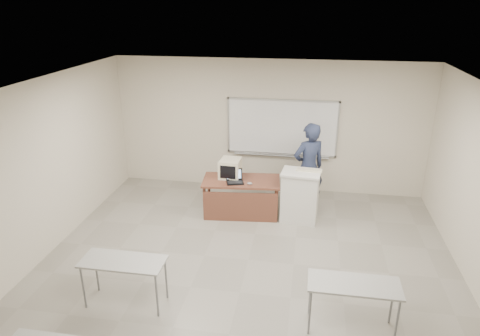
% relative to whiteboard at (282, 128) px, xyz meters
% --- Properties ---
extents(floor, '(7.00, 8.00, 0.01)m').
position_rel_whiteboard_xyz_m(floor, '(-0.30, -3.97, -1.49)').
color(floor, gray).
rests_on(floor, ground).
extents(whiteboard, '(2.48, 0.10, 1.31)m').
position_rel_whiteboard_xyz_m(whiteboard, '(0.00, 0.00, 0.00)').
color(whiteboard, white).
rests_on(whiteboard, floor).
extents(student_desks, '(4.40, 2.20, 0.73)m').
position_rel_whiteboard_xyz_m(student_desks, '(-0.30, -5.32, -0.81)').
color(student_desks, '#ADACA8').
rests_on(student_desks, floor).
extents(instructor_desk, '(1.56, 0.78, 0.75)m').
position_rel_whiteboard_xyz_m(instructor_desk, '(-0.70, -1.48, -0.92)').
color(instructor_desk, brown).
rests_on(instructor_desk, floor).
extents(podium, '(0.74, 0.54, 1.05)m').
position_rel_whiteboard_xyz_m(podium, '(0.50, -1.47, -0.95)').
color(podium, silver).
rests_on(podium, floor).
extents(crt_monitor, '(0.42, 0.47, 0.40)m').
position_rel_whiteboard_xyz_m(crt_monitor, '(-0.95, -1.24, -0.54)').
color(crt_monitor, beige).
rests_on(crt_monitor, instructor_desk).
extents(laptop, '(0.33, 0.31, 0.24)m').
position_rel_whiteboard_xyz_m(laptop, '(-0.80, -1.49, -0.67)').
color(laptop, black).
rests_on(laptop, instructor_desk).
extents(mouse, '(0.11, 0.07, 0.04)m').
position_rel_whiteboard_xyz_m(mouse, '(-0.50, -1.57, -0.71)').
color(mouse, '#989B9F').
rests_on(mouse, instructor_desk).
extents(keyboard, '(0.51, 0.20, 0.03)m').
position_rel_whiteboard_xyz_m(keyboard, '(0.65, -1.39, -0.42)').
color(keyboard, beige).
rests_on(keyboard, podium).
extents(presenter, '(0.83, 0.74, 1.90)m').
position_rel_whiteboard_xyz_m(presenter, '(0.63, -0.98, -0.53)').
color(presenter, black).
rests_on(presenter, floor).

